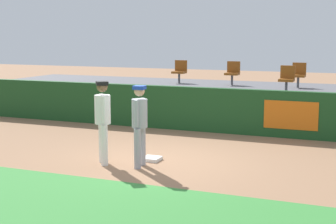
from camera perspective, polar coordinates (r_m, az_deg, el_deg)
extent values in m
plane|color=#936B4C|center=(11.72, -1.55, -5.63)|extent=(60.00, 60.00, 0.00)
cube|color=#388438|center=(9.09, -9.62, -9.99)|extent=(18.00, 2.80, 0.01)
cube|color=white|center=(11.84, -1.85, -5.28)|extent=(0.40, 0.40, 0.08)
cylinder|color=white|center=(11.70, -7.41, -3.40)|extent=(0.16, 0.16, 0.92)
cylinder|color=white|center=(11.38, -7.16, -3.74)|extent=(0.16, 0.16, 0.92)
cylinder|color=white|center=(11.40, -7.36, 0.29)|extent=(0.50, 0.50, 0.65)
sphere|color=brown|center=(11.34, -7.41, 2.83)|extent=(0.24, 0.24, 0.24)
cube|color=black|center=(11.33, -7.42, 3.22)|extent=(0.35, 0.35, 0.08)
cylinder|color=white|center=(11.61, -7.52, 0.54)|extent=(0.09, 0.09, 0.61)
cylinder|color=white|center=(11.19, -7.21, 0.24)|extent=(0.09, 0.09, 0.61)
ellipsoid|color=brown|center=(11.67, -6.98, -0.72)|extent=(0.22, 0.23, 0.28)
cylinder|color=#9EA3AD|center=(11.36, -2.91, -3.80)|extent=(0.15, 0.15, 0.89)
cylinder|color=#9EA3AD|center=(11.06, -3.45, -4.14)|extent=(0.15, 0.15, 0.89)
cylinder|color=#9EA3AD|center=(11.07, -3.21, -0.15)|extent=(0.38, 0.38, 0.62)
sphere|color=tan|center=(11.00, -3.23, 2.37)|extent=(0.23, 0.23, 0.23)
cube|color=#193899|center=(10.99, -3.23, 2.76)|extent=(0.27, 0.27, 0.08)
cylinder|color=#9EA3AD|center=(11.26, -2.86, 0.11)|extent=(0.09, 0.09, 0.58)
cylinder|color=#9EA3AD|center=(10.87, -3.57, -0.20)|extent=(0.09, 0.09, 0.58)
cube|color=#19471E|center=(15.26, 4.54, 0.26)|extent=(18.00, 0.24, 1.33)
cube|color=orange|center=(14.58, 13.62, -0.36)|extent=(1.50, 0.02, 0.80)
cube|color=#59595E|center=(17.72, 7.09, 1.03)|extent=(18.00, 4.80, 1.11)
cylinder|color=#4C4C51|center=(18.25, 7.20, 3.64)|extent=(0.08, 0.08, 0.40)
cube|color=#8C4714|center=(18.23, 7.21, 4.27)|extent=(0.47, 0.44, 0.08)
cube|color=#8C4714|center=(18.40, 7.38, 5.05)|extent=(0.47, 0.06, 0.40)
cylinder|color=#4C4C51|center=(17.78, 14.40, 3.31)|extent=(0.08, 0.08, 0.40)
cube|color=#8C4714|center=(17.77, 14.42, 3.95)|extent=(0.46, 0.44, 0.08)
cube|color=#8C4714|center=(17.94, 14.54, 4.76)|extent=(0.46, 0.06, 0.40)
cylinder|color=#4C4C51|center=(16.03, 13.14, 2.79)|extent=(0.08, 0.08, 0.40)
cube|color=#8C4714|center=(16.01, 13.16, 3.50)|extent=(0.44, 0.44, 0.08)
cube|color=#8C4714|center=(16.18, 13.30, 4.40)|extent=(0.44, 0.06, 0.40)
cylinder|color=#4C4C51|center=(18.87, 1.26, 3.87)|extent=(0.08, 0.08, 0.40)
cube|color=#8C4714|center=(18.86, 1.26, 4.48)|extent=(0.47, 0.44, 0.08)
cube|color=#8C4714|center=(19.02, 1.47, 5.24)|extent=(0.47, 0.06, 0.40)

